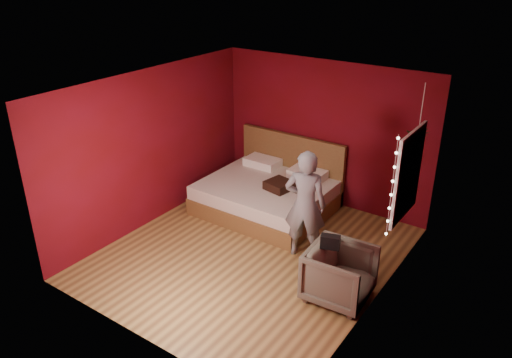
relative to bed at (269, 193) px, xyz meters
name	(u,v)px	position (x,y,z in m)	size (l,w,h in m)	color
floor	(251,253)	(0.59, -1.39, -0.31)	(4.50, 4.50, 0.00)	olive
room_walls	(251,152)	(0.59, -1.39, 1.37)	(4.04, 4.54, 2.62)	#5D0917
window	(408,175)	(2.55, -0.49, 1.19)	(0.05, 0.97, 1.27)	white
fairy_lights	(392,188)	(2.53, -1.01, 1.19)	(0.04, 0.04, 1.45)	silver
bed	(269,193)	(0.00, 0.00, 0.00)	(2.15, 1.83, 1.18)	brown
person	(305,205)	(1.26, -0.95, 0.54)	(0.62, 0.41, 1.70)	slate
armchair	(340,274)	(2.17, -1.60, 0.07)	(0.81, 0.83, 0.75)	#5D584A
handbag	(330,242)	(2.02, -1.64, 0.54)	(0.25, 0.12, 0.18)	black
throw_pillow	(279,185)	(0.32, -0.16, 0.30)	(0.41, 0.41, 0.14)	black
hanging_plant	(418,137)	(2.42, 0.20, 1.50)	(0.37, 0.34, 0.97)	silver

